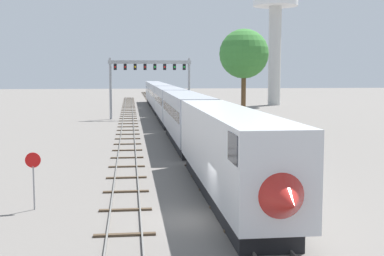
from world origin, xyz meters
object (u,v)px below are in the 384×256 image
(passenger_train, at_px, (169,104))
(signal_gantry, at_px, (150,74))
(trackside_tree_left, at_px, (244,54))
(water_tower, at_px, (275,7))
(stop_sign, at_px, (33,173))

(passenger_train, distance_m, signal_gantry, 7.81)
(trackside_tree_left, bearing_deg, passenger_train, 131.30)
(signal_gantry, bearing_deg, passenger_train, -70.41)
(passenger_train, xyz_separation_m, water_tower, (24.91, 36.40, 17.64))
(water_tower, relative_size, trackside_tree_left, 2.17)
(signal_gantry, distance_m, trackside_tree_left, 19.06)
(passenger_train, xyz_separation_m, stop_sign, (-10.00, -44.37, -0.74))
(passenger_train, height_order, signal_gantry, signal_gantry)
(signal_gantry, distance_m, water_tower, 42.76)
(passenger_train, bearing_deg, signal_gantry, 109.59)
(stop_sign, distance_m, trackside_tree_left, 40.08)
(passenger_train, distance_m, water_tower, 47.50)
(water_tower, xyz_separation_m, trackside_tree_left, (-16.65, -45.80, -11.29))
(passenger_train, height_order, water_tower, water_tower)
(water_tower, bearing_deg, passenger_train, -124.38)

